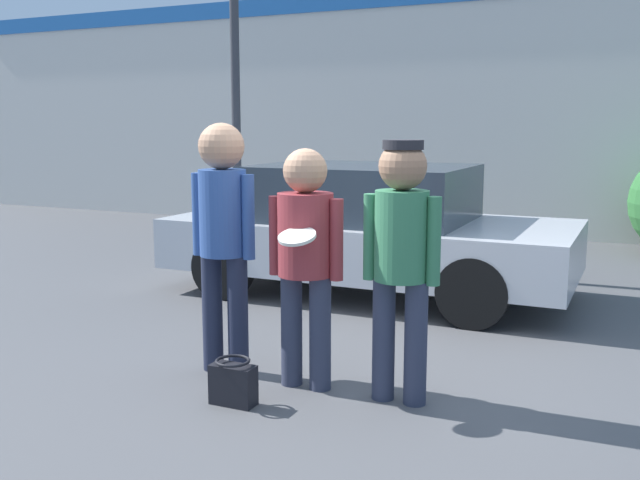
% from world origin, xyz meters
% --- Properties ---
extents(ground_plane, '(56.00, 56.00, 0.00)m').
position_xyz_m(ground_plane, '(0.00, 0.00, 0.00)').
color(ground_plane, '#4C4C4F').
extents(storefront_building, '(24.00, 0.22, 4.06)m').
position_xyz_m(storefront_building, '(0.00, 7.36, 2.06)').
color(storefront_building, silver).
rests_on(storefront_building, ground).
extents(person_left, '(0.51, 0.34, 1.83)m').
position_xyz_m(person_left, '(-0.96, -0.17, 1.10)').
color(person_left, '#1E2338').
rests_on(person_left, ground).
extents(person_middle_with_frisbee, '(0.55, 0.58, 1.66)m').
position_xyz_m(person_middle_with_frisbee, '(-0.28, -0.21, 0.99)').
color(person_middle_with_frisbee, '#2D3347').
rests_on(person_middle_with_frisbee, ground).
extents(person_right, '(0.52, 0.35, 1.72)m').
position_xyz_m(person_right, '(0.39, -0.19, 1.04)').
color(person_right, '#2D3347').
rests_on(person_right, ground).
extents(parked_car_near, '(4.25, 1.97, 1.38)m').
position_xyz_m(parked_car_near, '(-0.90, 2.61, 0.70)').
color(parked_car_near, '#B7BABF').
rests_on(parked_car_near, ground).
extents(handbag, '(0.30, 0.23, 0.31)m').
position_xyz_m(handbag, '(-0.57, -0.70, 0.15)').
color(handbag, black).
rests_on(handbag, ground).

